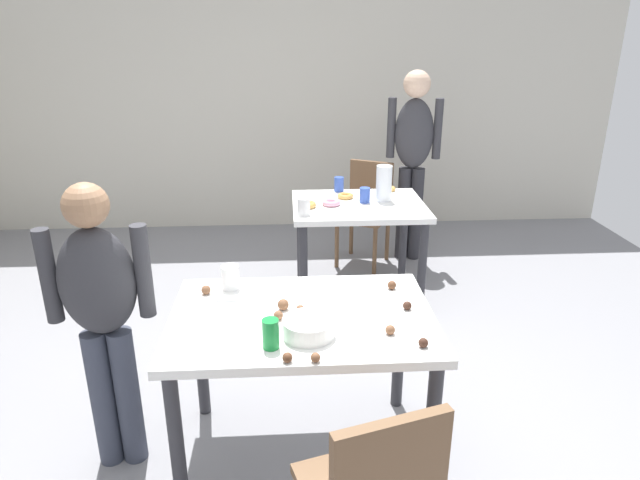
{
  "coord_description": "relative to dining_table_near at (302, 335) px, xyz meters",
  "views": [
    {
      "loc": [
        -0.09,
        -2.39,
        1.92
      ],
      "look_at": [
        0.07,
        0.29,
        0.9
      ],
      "focal_mm": 31.21,
      "sensor_mm": 36.0,
      "label": 1
    }
  ],
  "objects": [
    {
      "name": "cake_ball_9",
      "position": [
        -0.44,
        0.23,
        0.12
      ],
      "size": [
        0.04,
        0.04,
        0.04
      ],
      "primitive_type": "sphere",
      "color": "brown",
      "rests_on": "dining_table_near"
    },
    {
      "name": "wall_back",
      "position": [
        0.04,
        3.43,
        0.65
      ],
      "size": [
        6.4,
        0.1,
        2.6
      ],
      "primitive_type": "cube",
      "color": "beige",
      "rests_on": "ground_plane"
    },
    {
      "name": "ground_plane",
      "position": [
        0.04,
        0.23,
        -0.65
      ],
      "size": [
        6.4,
        6.4,
        0.0
      ],
      "primitive_type": "plane",
      "color": "gray"
    },
    {
      "name": "mixing_bowl",
      "position": [
        0.02,
        -0.18,
        0.14
      ],
      "size": [
        0.21,
        0.21,
        0.07
      ],
      "primitive_type": "cylinder",
      "color": "white",
      "rests_on": "dining_table_near"
    },
    {
      "name": "dining_table_far",
      "position": [
        0.46,
        1.64,
        -0.02
      ],
      "size": [
        0.94,
        0.76,
        0.75
      ],
      "color": "white",
      "rests_on": "ground_plane"
    },
    {
      "name": "cup_near_0",
      "position": [
        -0.33,
        0.29,
        0.16
      ],
      "size": [
        0.09,
        0.09,
        0.11
      ],
      "primitive_type": "cylinder",
      "color": "white",
      "rests_on": "dining_table_near"
    },
    {
      "name": "person_adult_far",
      "position": [
        1.01,
        2.41,
        0.33
      ],
      "size": [
        0.45,
        0.26,
        1.62
      ],
      "color": "#28282D",
      "rests_on": "ground_plane"
    },
    {
      "name": "cake_ball_2",
      "position": [
        -0.08,
        0.05,
        0.13
      ],
      "size": [
        0.05,
        0.05,
        0.05
      ],
      "primitive_type": "sphere",
      "color": "brown",
      "rests_on": "dining_table_near"
    },
    {
      "name": "chair_far_table",
      "position": [
        0.62,
        2.37,
        -0.15
      ],
      "size": [
        0.54,
        0.54,
        0.87
      ],
      "color": "brown",
      "rests_on": "ground_plane"
    },
    {
      "name": "cake_ball_6",
      "position": [
        0.47,
        -0.3,
        0.12
      ],
      "size": [
        0.04,
        0.04,
        0.04
      ],
      "primitive_type": "sphere",
      "color": "#3D2319",
      "rests_on": "dining_table_near"
    },
    {
      "name": "donut_far_3",
      "position": [
        0.08,
        1.56,
        0.12
      ],
      "size": [
        0.13,
        0.13,
        0.04
      ],
      "primitive_type": "torus",
      "color": "gold",
      "rests_on": "dining_table_far"
    },
    {
      "name": "donut_far_0",
      "position": [
        0.73,
        1.96,
        0.12
      ],
      "size": [
        0.11,
        0.11,
        0.03
      ],
      "primitive_type": "torus",
      "color": "gold",
      "rests_on": "dining_table_far"
    },
    {
      "name": "dining_table_near",
      "position": [
        0.0,
        0.0,
        0.0
      ],
      "size": [
        1.15,
        0.8,
        0.75
      ],
      "color": "white",
      "rests_on": "ground_plane"
    },
    {
      "name": "cake_ball_3",
      "position": [
        0.44,
        0.22,
        0.12
      ],
      "size": [
        0.04,
        0.04,
        0.04
      ],
      "primitive_type": "sphere",
      "color": "brown",
      "rests_on": "dining_table_near"
    },
    {
      "name": "cup_far_0",
      "position": [
        0.06,
        1.4,
        0.16
      ],
      "size": [
        0.09,
        0.09,
        0.11
      ],
      "primitive_type": "cylinder",
      "color": "white",
      "rests_on": "dining_table_far"
    },
    {
      "name": "pitcher_far",
      "position": [
        0.65,
        1.7,
        0.23
      ],
      "size": [
        0.12,
        0.12,
        0.26
      ],
      "primitive_type": "cylinder",
      "color": "white",
      "rests_on": "dining_table_far"
    },
    {
      "name": "cake_ball_4",
      "position": [
        -0.07,
        -0.37,
        0.12
      ],
      "size": [
        0.04,
        0.04,
        0.04
      ],
      "primitive_type": "sphere",
      "color": "brown",
      "rests_on": "dining_table_near"
    },
    {
      "name": "fork_near",
      "position": [
        -0.3,
        0.15,
        0.1
      ],
      "size": [
        0.17,
        0.02,
        0.01
      ],
      "primitive_type": "cube",
      "color": "silver",
      "rests_on": "dining_table_near"
    },
    {
      "name": "soda_can",
      "position": [
        -0.13,
        -0.26,
        0.16
      ],
      "size": [
        0.07,
        0.07,
        0.12
      ],
      "primitive_type": "cylinder",
      "color": "#198438",
      "rests_on": "dining_table_near"
    },
    {
      "name": "cake_ball_0",
      "position": [
        -0.01,
        0.01,
        0.12
      ],
      "size": [
        0.04,
        0.04,
        0.04
      ],
      "primitive_type": "sphere",
      "color": "brown",
      "rests_on": "dining_table_near"
    },
    {
      "name": "person_girl_near",
      "position": [
        -0.86,
        0.01,
        0.15
      ],
      "size": [
        0.45,
        0.22,
        1.35
      ],
      "color": "#383D4C",
      "rests_on": "ground_plane"
    },
    {
      "name": "donut_far_1",
      "position": [
        0.26,
        1.61,
        0.12
      ],
      "size": [
        0.13,
        0.13,
        0.04
      ],
      "primitive_type": "torus",
      "color": "pink",
      "rests_on": "dining_table_far"
    },
    {
      "name": "cake_ball_5",
      "position": [
        -0.1,
        -0.04,
        0.12
      ],
      "size": [
        0.04,
        0.04,
        0.04
      ],
      "primitive_type": "sphere",
      "color": "brown",
      "rests_on": "dining_table_near"
    },
    {
      "name": "donut_far_2",
      "position": [
        0.38,
        1.77,
        0.12
      ],
      "size": [
        0.12,
        0.12,
        0.03
      ],
      "primitive_type": "torus",
      "color": "gold",
      "rests_on": "dining_table_far"
    },
    {
      "name": "cake_ball_8",
      "position": [
        0.47,
        0.02,
        0.12
      ],
      "size": [
        0.04,
        0.04,
        0.04
      ],
      "primitive_type": "sphere",
      "color": "#3D2319",
      "rests_on": "dining_table_near"
    },
    {
      "name": "cake_ball_7",
      "position": [
        0.35,
        -0.19,
        0.12
      ],
      "size": [
        0.04,
        0.04,
        0.04
      ],
      "primitive_type": "sphere",
      "color": "brown",
      "rests_on": "dining_table_near"
    },
    {
      "name": "cup_far_2",
      "position": [
        0.35,
        1.96,
        0.16
      ],
      "size": [
        0.07,
        0.07,
        0.11
      ],
      "primitive_type": "cylinder",
      "color": "#3351B2",
      "rests_on": "dining_table_far"
    },
    {
      "name": "cup_far_1",
      "position": [
        0.5,
        1.66,
        0.16
      ],
      "size": [
        0.07,
        0.07,
        0.11
      ],
      "primitive_type": "cylinder",
      "color": "#3351B2",
      "rests_on": "dining_table_far"
    },
    {
      "name": "cake_ball_1",
      "position": [
        0.04,
        -0.37,
        0.12
      ],
      "size": [
        0.04,
        0.04,
        0.04
      ],
      "primitive_type": "sphere",
      "color": "brown",
      "rests_on": "dining_table_near"
    }
  ]
}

